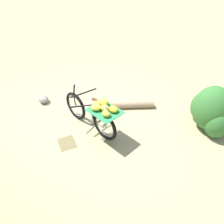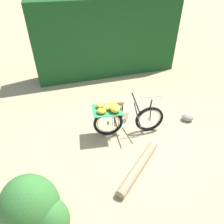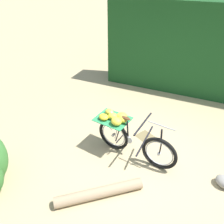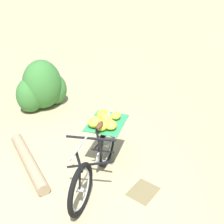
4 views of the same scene
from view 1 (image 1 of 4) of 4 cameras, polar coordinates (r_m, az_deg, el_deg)
ground_plane at (r=5.49m, az=-7.54°, el=-3.10°), size 60.00×60.00×0.00m
bicycle at (r=4.95m, az=-4.87°, el=-0.14°), size 1.77×0.95×1.03m
fallen_log at (r=5.93m, az=3.42°, el=1.86°), size 0.76×1.51×0.19m
shrub_cluster at (r=5.54m, az=24.34°, el=0.29°), size 1.17×0.80×1.11m
path_stone at (r=6.43m, az=-17.38°, el=3.16°), size 0.32×0.26×0.20m
leaf_litter_patch at (r=5.04m, az=-11.64°, el=-7.93°), size 0.44×0.36×0.01m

